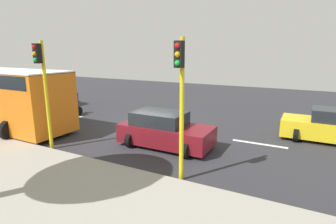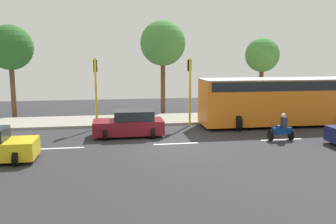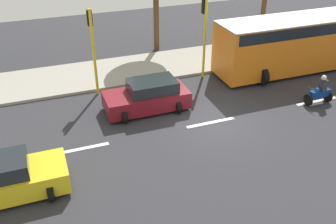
{
  "view_description": "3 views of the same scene",
  "coord_description": "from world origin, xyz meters",
  "px_view_note": "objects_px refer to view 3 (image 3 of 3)",
  "views": [
    {
      "loc": [
        12.02,
        7.64,
        4.09
      ],
      "look_at": [
        -0.35,
        1.16,
        0.89
      ],
      "focal_mm": 28.54,
      "sensor_mm": 36.0,
      "label": 1
    },
    {
      "loc": [
        -18.09,
        3.31,
        4.68
      ],
      "look_at": [
        0.05,
        0.42,
        1.72
      ],
      "focal_mm": 37.91,
      "sensor_mm": 36.0,
      "label": 2
    },
    {
      "loc": [
        -13.4,
        7.09,
        9.31
      ],
      "look_at": [
        0.12,
        2.07,
        0.92
      ],
      "focal_mm": 40.82,
      "sensor_mm": 36.0,
      "label": 3
    }
  ],
  "objects_px": {
    "city_bus": "(307,39)",
    "traffic_light_corner": "(92,40)",
    "motorcycle": "(320,92)",
    "car_yellow_cab": "(3,180)",
    "pedestrian_near_signal": "(224,32)",
    "car_maroon": "(148,96)",
    "traffic_light_midblock": "(204,27)"
  },
  "relations": [
    {
      "from": "car_yellow_cab",
      "to": "motorcycle",
      "type": "xyz_separation_m",
      "value": [
        1.72,
        -14.77,
        -0.07
      ]
    },
    {
      "from": "city_bus",
      "to": "traffic_light_midblock",
      "type": "xyz_separation_m",
      "value": [
        1.07,
        6.12,
        1.08
      ]
    },
    {
      "from": "car_maroon",
      "to": "motorcycle",
      "type": "xyz_separation_m",
      "value": [
        -2.39,
        -8.23,
        -0.07
      ]
    },
    {
      "from": "car_maroon",
      "to": "city_bus",
      "type": "relative_size",
      "value": 0.37
    },
    {
      "from": "car_maroon",
      "to": "traffic_light_corner",
      "type": "distance_m",
      "value": 3.97
    },
    {
      "from": "city_bus",
      "to": "motorcycle",
      "type": "height_order",
      "value": "city_bus"
    },
    {
      "from": "car_maroon",
      "to": "car_yellow_cab",
      "type": "bearing_deg",
      "value": 122.16
    },
    {
      "from": "pedestrian_near_signal",
      "to": "traffic_light_corner",
      "type": "distance_m",
      "value": 10.26
    },
    {
      "from": "traffic_light_corner",
      "to": "traffic_light_midblock",
      "type": "distance_m",
      "value": 6.11
    },
    {
      "from": "city_bus",
      "to": "pedestrian_near_signal",
      "type": "xyz_separation_m",
      "value": [
        4.81,
        2.86,
        -0.79
      ]
    },
    {
      "from": "motorcycle",
      "to": "pedestrian_near_signal",
      "type": "relative_size",
      "value": 0.91
    },
    {
      "from": "car_maroon",
      "to": "pedestrian_near_signal",
      "type": "xyz_separation_m",
      "value": [
        6.37,
        -7.39,
        0.35
      ]
    },
    {
      "from": "car_yellow_cab",
      "to": "car_maroon",
      "type": "relative_size",
      "value": 1.03
    },
    {
      "from": "car_yellow_cab",
      "to": "traffic_light_corner",
      "type": "bearing_deg",
      "value": -34.08
    },
    {
      "from": "motorcycle",
      "to": "traffic_light_corner",
      "type": "height_order",
      "value": "traffic_light_corner"
    },
    {
      "from": "car_yellow_cab",
      "to": "traffic_light_midblock",
      "type": "distance_m",
      "value": 12.81
    },
    {
      "from": "car_maroon",
      "to": "pedestrian_near_signal",
      "type": "height_order",
      "value": "pedestrian_near_signal"
    },
    {
      "from": "city_bus",
      "to": "motorcycle",
      "type": "xyz_separation_m",
      "value": [
        -3.95,
        2.02,
        -1.2
      ]
    },
    {
      "from": "city_bus",
      "to": "traffic_light_corner",
      "type": "xyz_separation_m",
      "value": [
        1.07,
        12.23,
        1.08
      ]
    },
    {
      "from": "pedestrian_near_signal",
      "to": "traffic_light_midblock",
      "type": "distance_m",
      "value": 5.3
    },
    {
      "from": "city_bus",
      "to": "traffic_light_corner",
      "type": "height_order",
      "value": "traffic_light_corner"
    },
    {
      "from": "city_bus",
      "to": "car_yellow_cab",
      "type": "bearing_deg",
      "value": 108.66
    },
    {
      "from": "car_yellow_cab",
      "to": "pedestrian_near_signal",
      "type": "height_order",
      "value": "pedestrian_near_signal"
    },
    {
      "from": "car_maroon",
      "to": "pedestrian_near_signal",
      "type": "distance_m",
      "value": 9.77
    },
    {
      "from": "pedestrian_near_signal",
      "to": "traffic_light_corner",
      "type": "xyz_separation_m",
      "value": [
        -3.74,
        9.37,
        1.87
      ]
    },
    {
      "from": "car_yellow_cab",
      "to": "traffic_light_corner",
      "type": "xyz_separation_m",
      "value": [
        6.74,
        -4.56,
        2.22
      ]
    },
    {
      "from": "pedestrian_near_signal",
      "to": "car_maroon",
      "type": "bearing_deg",
      "value": 130.75
    },
    {
      "from": "city_bus",
      "to": "traffic_light_corner",
      "type": "distance_m",
      "value": 12.32
    },
    {
      "from": "car_yellow_cab",
      "to": "traffic_light_corner",
      "type": "relative_size",
      "value": 0.92
    },
    {
      "from": "city_bus",
      "to": "pedestrian_near_signal",
      "type": "height_order",
      "value": "city_bus"
    },
    {
      "from": "traffic_light_corner",
      "to": "traffic_light_midblock",
      "type": "xyz_separation_m",
      "value": [
        0.0,
        -6.11,
        0.0
      ]
    },
    {
      "from": "traffic_light_corner",
      "to": "pedestrian_near_signal",
      "type": "bearing_deg",
      "value": -68.23
    }
  ]
}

